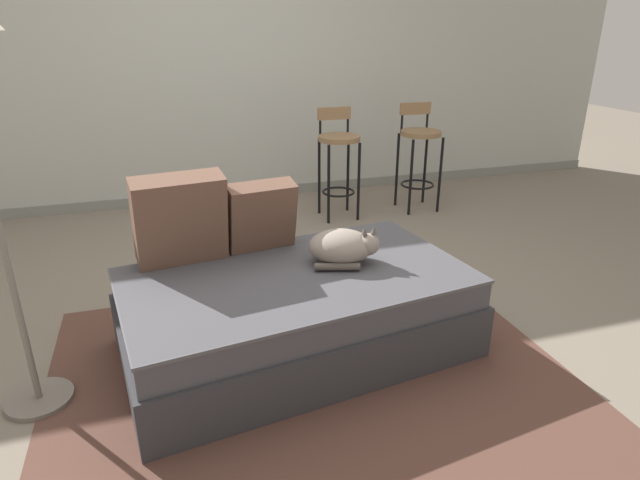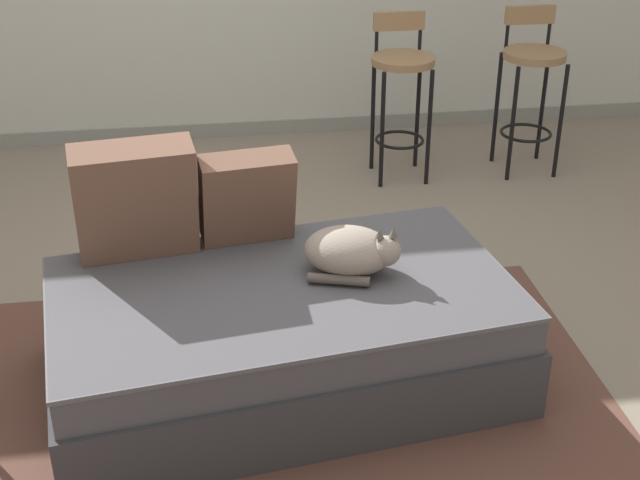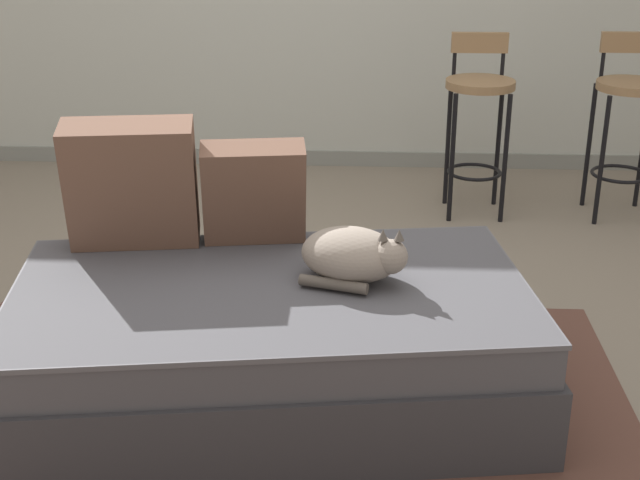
{
  "view_description": "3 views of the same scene",
  "coord_description": "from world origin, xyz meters",
  "px_view_note": "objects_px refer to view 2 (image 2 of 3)",
  "views": [
    {
      "loc": [
        -0.57,
        -2.63,
        1.53
      ],
      "look_at": [
        0.15,
        -0.3,
        0.54
      ],
      "focal_mm": 30.0,
      "sensor_mm": 36.0,
      "label": 1
    },
    {
      "loc": [
        -0.26,
        -3.1,
        2.02
      ],
      "look_at": [
        0.15,
        -0.3,
        0.54
      ],
      "focal_mm": 50.0,
      "sensor_mm": 36.0,
      "label": 2
    },
    {
      "loc": [
        0.28,
        -2.92,
        1.61
      ],
      "look_at": [
        0.15,
        -0.3,
        0.54
      ],
      "focal_mm": 50.0,
      "sensor_mm": 36.0,
      "label": 3
    }
  ],
  "objects_px": {
    "couch": "(283,334)",
    "throw_pillow_middle": "(247,197)",
    "throw_pillow_corner": "(135,200)",
    "bar_stool_by_doorway": "(531,75)",
    "cat": "(352,251)",
    "bar_stool_near_window": "(402,80)"
  },
  "relations": [
    {
      "from": "throw_pillow_corner",
      "to": "cat",
      "type": "relative_size",
      "value": 1.23
    },
    {
      "from": "throw_pillow_corner",
      "to": "throw_pillow_middle",
      "type": "relative_size",
      "value": 1.23
    },
    {
      "from": "couch",
      "to": "cat",
      "type": "height_order",
      "value": "cat"
    },
    {
      "from": "throw_pillow_middle",
      "to": "bar_stool_by_doorway",
      "type": "xyz_separation_m",
      "value": [
        1.67,
        1.49,
        -0.05
      ]
    },
    {
      "from": "couch",
      "to": "throw_pillow_middle",
      "type": "xyz_separation_m",
      "value": [
        -0.09,
        0.36,
        0.39
      ]
    },
    {
      "from": "throw_pillow_corner",
      "to": "bar_stool_by_doorway",
      "type": "bearing_deg",
      "value": 36.54
    },
    {
      "from": "throw_pillow_middle",
      "to": "cat",
      "type": "distance_m",
      "value": 0.47
    },
    {
      "from": "couch",
      "to": "throw_pillow_middle",
      "type": "distance_m",
      "value": 0.54
    },
    {
      "from": "couch",
      "to": "throw_pillow_corner",
      "type": "height_order",
      "value": "throw_pillow_corner"
    },
    {
      "from": "couch",
      "to": "bar_stool_near_window",
      "type": "relative_size",
      "value": 1.97
    },
    {
      "from": "throw_pillow_corner",
      "to": "cat",
      "type": "xyz_separation_m",
      "value": [
        0.76,
        -0.24,
        -0.14
      ]
    },
    {
      "from": "throw_pillow_corner",
      "to": "throw_pillow_middle",
      "type": "xyz_separation_m",
      "value": [
        0.41,
        0.06,
        -0.04
      ]
    },
    {
      "from": "couch",
      "to": "bar_stool_by_doorway",
      "type": "bearing_deg",
      "value": 49.41
    },
    {
      "from": "throw_pillow_corner",
      "to": "cat",
      "type": "height_order",
      "value": "throw_pillow_corner"
    },
    {
      "from": "cat",
      "to": "couch",
      "type": "bearing_deg",
      "value": -166.33
    },
    {
      "from": "throw_pillow_corner",
      "to": "throw_pillow_middle",
      "type": "distance_m",
      "value": 0.42
    },
    {
      "from": "bar_stool_by_doorway",
      "to": "cat",
      "type": "bearing_deg",
      "value": -126.56
    },
    {
      "from": "couch",
      "to": "bar_stool_by_doorway",
      "type": "distance_m",
      "value": 2.45
    },
    {
      "from": "throw_pillow_corner",
      "to": "bar_stool_near_window",
      "type": "xyz_separation_m",
      "value": [
        1.35,
        1.54,
        -0.09
      ]
    },
    {
      "from": "couch",
      "to": "throw_pillow_corner",
      "type": "relative_size",
      "value": 3.82
    },
    {
      "from": "cat",
      "to": "bar_stool_by_doorway",
      "type": "distance_m",
      "value": 2.22
    },
    {
      "from": "couch",
      "to": "bar_stool_by_doorway",
      "type": "xyz_separation_m",
      "value": [
        1.58,
        1.84,
        0.34
      ]
    }
  ]
}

